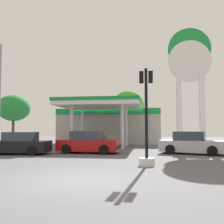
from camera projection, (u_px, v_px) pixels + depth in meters
name	position (u px, v px, depth m)	size (l,w,h in m)	color
ground_plane	(74.00, 180.00, 8.34)	(90.00, 90.00, 0.00)	#56565B
gas_station	(110.00, 125.00, 29.82)	(11.61, 13.48, 4.40)	#ADA89E
station_pole_sign	(190.00, 73.00, 21.90)	(3.69, 0.56, 10.60)	white
car_0	(192.00, 144.00, 17.06)	(4.58, 2.90, 1.52)	black
car_1	(19.00, 144.00, 16.93)	(4.28, 2.15, 1.49)	black
car_3	(89.00, 143.00, 17.75)	(4.46, 2.25, 1.55)	black
traffic_signal_1	(146.00, 133.00, 11.75)	(0.74, 0.74, 4.59)	silver
tree_0	(14.00, 108.00, 34.72)	(4.51, 4.51, 6.39)	brown
tree_1	(128.00, 106.00, 32.07)	(4.10, 4.10, 6.61)	brown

